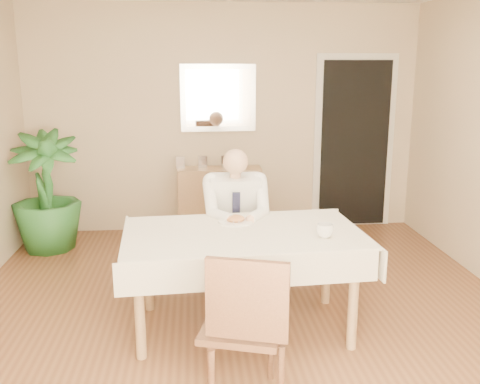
{
  "coord_description": "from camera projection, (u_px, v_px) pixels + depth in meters",
  "views": [
    {
      "loc": [
        -0.36,
        -3.7,
        1.92
      ],
      "look_at": [
        0.0,
        0.35,
        0.95
      ],
      "focal_mm": 40.0,
      "sensor_mm": 36.0,
      "label": 1
    }
  ],
  "objects": [
    {
      "name": "room",
      "position": [
        244.0,
        155.0,
        3.76
      ],
      "size": [
        5.0,
        5.02,
        2.6
      ],
      "color": "brown",
      "rests_on": "ground"
    },
    {
      "name": "window",
      "position": [
        339.0,
        259.0,
        1.33
      ],
      "size": [
        1.34,
        0.04,
        1.44
      ],
      "color": "white",
      "rests_on": "room"
    },
    {
      "name": "sideboard",
      "position": [
        220.0,
        200.0,
        6.22
      ],
      "size": [
        0.96,
        0.33,
        0.77
      ],
      "primitive_type": "cube",
      "rotation": [
        0.0,
        0.0,
        -0.0
      ],
      "color": "#A87E55",
      "rests_on": "ground"
    },
    {
      "name": "photo_frame_right",
      "position": [
        226.0,
        161.0,
        6.16
      ],
      "size": [
        0.1,
        0.02,
        0.14
      ],
      "primitive_type": "cube",
      "color": "silver",
      "rests_on": "sideboard"
    },
    {
      "name": "dining_table",
      "position": [
        243.0,
        243.0,
        3.86
      ],
      "size": [
        1.78,
        1.12,
        0.75
      ],
      "rotation": [
        0.0,
        0.0,
        0.07
      ],
      "color": "#A87E55",
      "rests_on": "ground"
    },
    {
      "name": "chair_far",
      "position": [
        234.0,
        226.0,
        4.75
      ],
      "size": [
        0.45,
        0.45,
        0.93
      ],
      "rotation": [
        0.0,
        0.0,
        -0.03
      ],
      "color": "#422818",
      "rests_on": "ground"
    },
    {
      "name": "doorway",
      "position": [
        354.0,
        144.0,
        6.35
      ],
      "size": [
        0.96,
        0.07,
        2.1
      ],
      "color": "white",
      "rests_on": "ground"
    },
    {
      "name": "fork",
      "position": [
        231.0,
        222.0,
        3.99
      ],
      "size": [
        0.01,
        0.13,
        0.01
      ],
      "primitive_type": "cylinder",
      "rotation": [
        1.57,
        0.0,
        0.0
      ],
      "color": "silver",
      "rests_on": "dining_table"
    },
    {
      "name": "potted_palm",
      "position": [
        46.0,
        191.0,
        5.57
      ],
      "size": [
        0.84,
        0.84,
        1.26
      ],
      "primitive_type": "imported",
      "rotation": [
        0.0,
        0.0,
        0.22
      ],
      "color": "#1E521F",
      "rests_on": "ground"
    },
    {
      "name": "food",
      "position": [
        236.0,
        219.0,
        4.05
      ],
      "size": [
        0.14,
        0.14,
        0.06
      ],
      "primitive_type": "ellipsoid",
      "color": "brown",
      "rests_on": "dining_table"
    },
    {
      "name": "photo_frame_center",
      "position": [
        203.0,
        162.0,
        6.12
      ],
      "size": [
        0.1,
        0.02,
        0.14
      ],
      "primitive_type": "cube",
      "color": "silver",
      "rests_on": "sideboard"
    },
    {
      "name": "photo_frame_left",
      "position": [
        180.0,
        162.0,
        6.09
      ],
      "size": [
        0.1,
        0.02,
        0.14
      ],
      "primitive_type": "cube",
      "color": "silver",
      "rests_on": "sideboard"
    },
    {
      "name": "plate",
      "position": [
        236.0,
        222.0,
        4.06
      ],
      "size": [
        0.26,
        0.26,
        0.02
      ],
      "primitive_type": "cylinder",
      "color": "white",
      "rests_on": "dining_table"
    },
    {
      "name": "coffee_mug",
      "position": [
        325.0,
        231.0,
        3.7
      ],
      "size": [
        0.14,
        0.14,
        0.09
      ],
      "primitive_type": "imported",
      "rotation": [
        0.0,
        0.0,
        -0.15
      ],
      "color": "white",
      "rests_on": "dining_table"
    },
    {
      "name": "mirror",
      "position": [
        218.0,
        98.0,
        6.09
      ],
      "size": [
        0.86,
        0.04,
        0.76
      ],
      "color": "silver",
      "rests_on": "room"
    },
    {
      "name": "knife",
      "position": [
        242.0,
        222.0,
        4.0
      ],
      "size": [
        0.01,
        0.13,
        0.01
      ],
      "primitive_type": "cylinder",
      "rotation": [
        1.57,
        0.0,
        0.0
      ],
      "color": "silver",
      "rests_on": "dining_table"
    },
    {
      "name": "chair_near",
      "position": [
        245.0,
        322.0,
        2.95
      ],
      "size": [
        0.56,
        0.56,
        0.94
      ],
      "rotation": [
        0.0,
        0.0,
        -0.3
      ],
      "color": "#422818",
      "rests_on": "ground"
    },
    {
      "name": "seated_man",
      "position": [
        236.0,
        217.0,
        4.43
      ],
      "size": [
        0.48,
        0.72,
        1.24
      ],
      "color": "white",
      "rests_on": "ground"
    }
  ]
}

